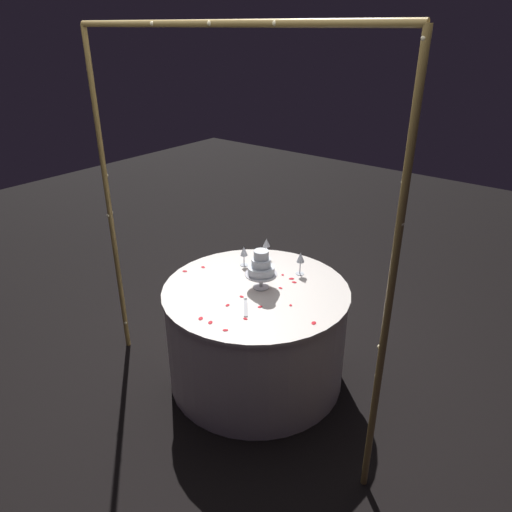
{
  "coord_description": "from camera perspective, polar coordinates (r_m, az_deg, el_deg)",
  "views": [
    {
      "loc": [
        -1.77,
        2.23,
        2.37
      ],
      "look_at": [
        0.0,
        0.0,
        1.0
      ],
      "focal_mm": 33.66,
      "sensor_mm": 36.0,
      "label": 1
    }
  ],
  "objects": [
    {
      "name": "ground_plane",
      "position": [
        3.71,
        0.0,
        -14.02
      ],
      "size": [
        12.0,
        12.0,
        0.0
      ],
      "primitive_type": "plane",
      "color": "black"
    },
    {
      "name": "decorative_arch",
      "position": [
        2.71,
        -4.61,
        8.23
      ],
      "size": [
        2.18,
        0.06,
        2.4
      ],
      "color": "olive",
      "rests_on": "ground"
    },
    {
      "name": "main_table",
      "position": [
        3.48,
        0.0,
        -9.27
      ],
      "size": [
        1.28,
        1.28,
        0.75
      ],
      "color": "silver",
      "rests_on": "ground"
    },
    {
      "name": "tiered_cake",
      "position": [
        3.22,
        0.61,
        -1.32
      ],
      "size": [
        0.22,
        0.22,
        0.28
      ],
      "color": "silver",
      "rests_on": "main_table"
    },
    {
      "name": "wine_glass_0",
      "position": [
        3.43,
        5.31,
        -0.28
      ],
      "size": [
        0.06,
        0.06,
        0.17
      ],
      "color": "silver",
      "rests_on": "main_table"
    },
    {
      "name": "wine_glass_1",
      "position": [
        3.66,
        1.26,
        1.47
      ],
      "size": [
        0.06,
        0.06,
        0.16
      ],
      "color": "silver",
      "rests_on": "main_table"
    },
    {
      "name": "wine_glass_2",
      "position": [
        3.54,
        -1.44,
        0.48
      ],
      "size": [
        0.06,
        0.06,
        0.16
      ],
      "color": "silver",
      "rests_on": "main_table"
    },
    {
      "name": "cake_knife",
      "position": [
        3.12,
        -1.25,
        -5.54
      ],
      "size": [
        0.21,
        0.24,
        0.01
      ],
      "color": "silver",
      "rests_on": "main_table"
    },
    {
      "name": "rose_petal_0",
      "position": [
        3.19,
        -1.72,
        -4.84
      ],
      "size": [
        0.04,
        0.03,
        0.0
      ],
      "primitive_type": "ellipsoid",
      "rotation": [
        0.0,
        0.0,
        6.13
      ],
      "color": "red",
      "rests_on": "main_table"
    },
    {
      "name": "rose_petal_1",
      "position": [
        3.1,
        4.14,
        -5.85
      ],
      "size": [
        0.03,
        0.03,
        0.0
      ],
      "primitive_type": "ellipsoid",
      "rotation": [
        0.0,
        0.0,
        5.39
      ],
      "color": "red",
      "rests_on": "main_table"
    },
    {
      "name": "rose_petal_2",
      "position": [
        3.1,
        -3.41,
        -5.85
      ],
      "size": [
        0.02,
        0.03,
        0.0
      ],
      "primitive_type": "ellipsoid",
      "rotation": [
        0.0,
        0.0,
        1.63
      ],
      "color": "red",
      "rests_on": "main_table"
    },
    {
      "name": "rose_petal_3",
      "position": [
        2.96,
        -1.27,
        -7.46
      ],
      "size": [
        0.03,
        0.02,
        0.0
      ],
      "primitive_type": "ellipsoid",
      "rotation": [
        0.0,
        0.0,
        3.22
      ],
      "color": "red",
      "rests_on": "main_table"
    },
    {
      "name": "rose_petal_4",
      "position": [
        3.37,
        4.57,
        -3.12
      ],
      "size": [
        0.04,
        0.04,
        0.0
      ],
      "primitive_type": "ellipsoid",
      "rotation": [
        0.0,
        0.0,
        0.4
      ],
      "color": "red",
      "rests_on": "main_table"
    },
    {
      "name": "rose_petal_5",
      "position": [
        3.46,
        3.19,
        -2.25
      ],
      "size": [
        0.03,
        0.03,
        0.0
      ],
      "primitive_type": "ellipsoid",
      "rotation": [
        0.0,
        0.0,
        2.28
      ],
      "color": "red",
      "rests_on": "main_table"
    },
    {
      "name": "rose_petal_6",
      "position": [
        3.41,
        4.24,
        -2.69
      ],
      "size": [
        0.05,
        0.05,
        0.0
      ],
      "primitive_type": "ellipsoid",
      "rotation": [
        0.0,
        0.0,
        3.92
      ],
      "color": "red",
      "rests_on": "main_table"
    },
    {
      "name": "rose_petal_7",
      "position": [
        3.08,
        0.49,
        -6.04
      ],
      "size": [
        0.03,
        0.04,
        0.0
      ],
      "primitive_type": "ellipsoid",
      "rotation": [
        0.0,
        0.0,
        4.42
      ],
      "color": "red",
      "rests_on": "main_table"
    },
    {
      "name": "rose_petal_8",
      "position": [
        3.29,
        2.93,
        -3.82
      ],
      "size": [
        0.03,
        0.02,
        0.0
      ],
      "primitive_type": "ellipsoid",
      "rotation": [
        0.0,
        0.0,
        6.2
      ],
      "color": "red",
      "rests_on": "main_table"
    },
    {
      "name": "rose_petal_9",
      "position": [
        2.94,
        -5.45,
        -7.86
      ],
      "size": [
        0.04,
        0.04,
        0.0
      ],
      "primitive_type": "ellipsoid",
      "rotation": [
        0.0,
        0.0,
        2.03
      ],
      "color": "red",
      "rests_on": "main_table"
    },
    {
      "name": "rose_petal_10",
      "position": [
        3.58,
        1.05,
        -1.17
      ],
      "size": [
        0.04,
        0.03,
        0.0
      ],
      "primitive_type": "ellipsoid",
      "rotation": [
        0.0,
        0.0,
        0.24
      ],
      "color": "red",
      "rests_on": "main_table"
    },
    {
      "name": "rose_petal_11",
      "position": [
        3.43,
        -0.8,
        -2.42
      ],
      "size": [
        0.03,
        0.02,
        0.0
      ],
      "primitive_type": "ellipsoid",
      "rotation": [
        0.0,
        0.0,
        3.23
      ],
      "color": "red",
      "rests_on": "main_table"
    },
    {
      "name": "rose_petal_12",
      "position": [
        2.94,
        6.88,
        -7.9
      ],
      "size": [
        0.04,
        0.04,
        0.0
      ],
      "primitive_type": "ellipsoid",
      "rotation": [
        0.0,
        0.0,
        1.82
      ],
      "color": "red",
      "rests_on": "main_table"
    },
    {
      "name": "rose_petal_13",
      "position": [
        3.54,
        -8.46,
        -1.79
      ],
      "size": [
        0.04,
        0.04,
        0.0
      ],
      "primitive_type": "ellipsoid",
      "rotation": [
        0.0,
        0.0,
        0.44
      ],
      "color": "red",
      "rests_on": "main_table"
    },
    {
      "name": "rose_petal_14",
      "position": [
        2.98,
        -6.59,
        -7.38
      ],
      "size": [
        0.04,
        0.05,
        0.0
      ],
      "primitive_type": "ellipsoid",
      "rotation": [
        0.0,
        0.0,
        5.25
      ],
      "color": "red",
      "rests_on": "main_table"
    },
    {
      "name": "rose_petal_15",
      "position": [
        2.86,
        -3.66,
        -8.78
      ],
      "size": [
        0.04,
        0.04,
        0.0
      ],
      "primitive_type": "ellipsoid",
      "rotation": [
        0.0,
        0.0,
        0.71
      ],
      "color": "red",
      "rests_on": "main_table"
    },
    {
      "name": "rose_petal_16",
      "position": [
        3.58,
        -6.31,
        -1.32
      ],
      "size": [
        0.04,
        0.03,
        0.0
      ],
      "primitive_type": "ellipsoid",
      "rotation": [
        0.0,
        0.0,
        6.06
      ],
      "color": "red",
      "rests_on": "main_table"
    }
  ]
}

